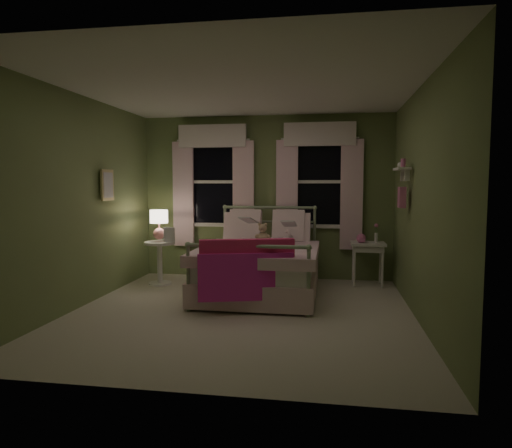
% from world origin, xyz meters
% --- Properties ---
extents(room_shell, '(4.20, 4.20, 4.20)m').
position_xyz_m(room_shell, '(0.00, 0.00, 1.30)').
color(room_shell, beige).
rests_on(room_shell, ground).
extents(bed, '(1.58, 2.04, 1.18)m').
position_xyz_m(bed, '(0.08, 0.96, 0.38)').
color(bed, white).
rests_on(bed, ground).
extents(pink_throw, '(1.09, 0.43, 0.71)m').
position_xyz_m(pink_throw, '(0.08, -0.06, 0.61)').
color(pink_throw, '#E52C68').
rests_on(pink_throw, bed).
extents(child_left, '(0.28, 0.20, 0.70)m').
position_xyz_m(child_left, '(-0.20, 1.38, 0.92)').
color(child_left, '#F7D1DD').
rests_on(child_left, bed).
extents(child_right, '(0.40, 0.33, 0.77)m').
position_xyz_m(child_right, '(0.36, 1.38, 0.95)').
color(child_right, '#F7D1DD').
rests_on(child_right, bed).
extents(book_left, '(0.23, 0.18, 0.26)m').
position_xyz_m(book_left, '(-0.20, 1.13, 0.96)').
color(book_left, beige).
rests_on(book_left, child_left).
extents(book_right, '(0.21, 0.13, 0.26)m').
position_xyz_m(book_right, '(0.36, 1.13, 0.92)').
color(book_right, beige).
rests_on(book_right, child_right).
extents(teddy_bear, '(0.22, 0.18, 0.30)m').
position_xyz_m(teddy_bear, '(0.08, 1.23, 0.79)').
color(teddy_bear, tan).
rests_on(teddy_bear, bed).
extents(nightstand_left, '(0.46, 0.46, 0.65)m').
position_xyz_m(nightstand_left, '(-1.51, 1.32, 0.42)').
color(nightstand_left, white).
rests_on(nightstand_left, ground).
extents(table_lamp, '(0.27, 0.27, 0.45)m').
position_xyz_m(table_lamp, '(-1.51, 1.32, 0.95)').
color(table_lamp, pink).
rests_on(table_lamp, nightstand_left).
extents(book_nightstand, '(0.21, 0.26, 0.02)m').
position_xyz_m(book_nightstand, '(-1.41, 1.24, 0.66)').
color(book_nightstand, beige).
rests_on(book_nightstand, nightstand_left).
extents(nightstand_right, '(0.50, 0.40, 0.64)m').
position_xyz_m(nightstand_right, '(1.59, 1.73, 0.55)').
color(nightstand_right, white).
rests_on(nightstand_right, ground).
extents(pink_toy, '(0.14, 0.18, 0.14)m').
position_xyz_m(pink_toy, '(1.49, 1.72, 0.71)').
color(pink_toy, pink).
rests_on(pink_toy, nightstand_right).
extents(bud_vase, '(0.06, 0.06, 0.28)m').
position_xyz_m(bud_vase, '(1.71, 1.78, 0.79)').
color(bud_vase, white).
rests_on(bud_vase, nightstand_right).
extents(window_left, '(1.34, 0.13, 1.96)m').
position_xyz_m(window_left, '(-0.85, 2.03, 1.62)').
color(window_left, black).
rests_on(window_left, room_shell).
extents(window_right, '(1.34, 0.13, 1.96)m').
position_xyz_m(window_right, '(0.85, 2.03, 1.62)').
color(window_right, black).
rests_on(window_right, room_shell).
extents(wall_shelf, '(0.15, 0.50, 0.60)m').
position_xyz_m(wall_shelf, '(1.90, 0.70, 1.52)').
color(wall_shelf, white).
rests_on(wall_shelf, room_shell).
extents(framed_picture, '(0.03, 0.32, 0.42)m').
position_xyz_m(framed_picture, '(-1.95, 0.60, 1.50)').
color(framed_picture, beige).
rests_on(framed_picture, room_shell).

